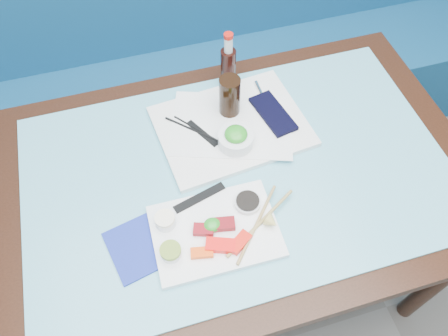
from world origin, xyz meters
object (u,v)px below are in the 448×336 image
object	(u,v)px
sashimi_plate	(215,231)
seaweed_bowl	(236,140)
serving_tray	(231,126)
dining_table	(237,188)
booth_bench	(182,73)
cola_glass	(230,96)
cola_bottle_body	(228,68)
blue_napkin	(142,245)

from	to	relation	value
sashimi_plate	seaweed_bowl	bearing A→B (deg)	63.06
serving_tray	seaweed_bowl	distance (m)	0.08
seaweed_bowl	dining_table	bearing A→B (deg)	-102.04
booth_bench	serving_tray	bearing A→B (deg)	-87.62
booth_bench	dining_table	bearing A→B (deg)	-90.00
booth_bench	cola_glass	world-z (taller)	booth_bench
sashimi_plate	serving_tray	bearing A→B (deg)	67.25
booth_bench	dining_table	distance (m)	0.89
seaweed_bowl	cola_bottle_body	world-z (taller)	cola_bottle_body
cola_bottle_body	sashimi_plate	bearing A→B (deg)	-110.21
serving_tray	cola_bottle_body	bearing A→B (deg)	70.65
seaweed_bowl	cola_bottle_body	size ratio (longest dim) A/B	0.75
sashimi_plate	seaweed_bowl	size ratio (longest dim) A/B	3.11
seaweed_bowl	blue_napkin	bearing A→B (deg)	-144.21
cola_bottle_body	dining_table	bearing A→B (deg)	-101.88
cola_glass	dining_table	bearing A→B (deg)	-100.06
dining_table	cola_bottle_body	size ratio (longest dim) A/B	9.98
booth_bench	cola_bottle_body	distance (m)	0.67
booth_bench	cola_bottle_body	size ratio (longest dim) A/B	21.38
booth_bench	sashimi_plate	distance (m)	1.09
cola_glass	cola_bottle_body	world-z (taller)	cola_glass
cola_glass	blue_napkin	bearing A→B (deg)	-133.54
dining_table	seaweed_bowl	distance (m)	0.16
booth_bench	blue_napkin	xyz separation A→B (m)	(-0.31, -0.99, 0.39)
booth_bench	seaweed_bowl	size ratio (longest dim) A/B	28.47
dining_table	serving_tray	xyz separation A→B (m)	(0.03, 0.16, 0.10)
serving_tray	seaweed_bowl	bearing A→B (deg)	-103.42
cola_glass	serving_tray	bearing A→B (deg)	-100.30
seaweed_bowl	cola_bottle_body	xyz separation A→B (m)	(0.05, 0.26, 0.03)
cola_glass	cola_bottle_body	xyz separation A→B (m)	(0.03, 0.13, -0.01)
sashimi_plate	booth_bench	bearing A→B (deg)	84.40
booth_bench	blue_napkin	size ratio (longest dim) A/B	18.52
dining_table	blue_napkin	xyz separation A→B (m)	(-0.31, -0.15, 0.09)
cola_bottle_body	seaweed_bowl	bearing A→B (deg)	-101.83
serving_tray	booth_bench	bearing A→B (deg)	86.55
cola_bottle_body	blue_napkin	bearing A→B (deg)	-127.63
booth_bench	sashimi_plate	bearing A→B (deg)	-96.60
sashimi_plate	seaweed_bowl	xyz separation A→B (m)	(0.13, 0.25, 0.03)
serving_tray	blue_napkin	world-z (taller)	serving_tray
seaweed_bowl	blue_napkin	world-z (taller)	seaweed_bowl
booth_bench	seaweed_bowl	xyz separation A→B (m)	(0.02, -0.75, 0.42)
cola_bottle_body	serving_tray	bearing A→B (deg)	-103.52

